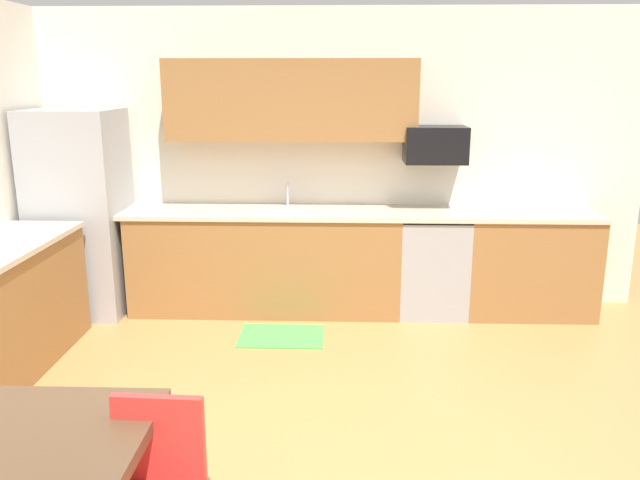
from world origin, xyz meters
TOP-DOWN VIEW (x-y plane):
  - ground_plane at (0.00, 0.00)m, footprint 12.00×12.00m
  - wall_back at (0.00, 2.65)m, footprint 5.80×0.10m
  - cabinet_run_back at (-0.54, 2.30)m, footprint 2.42×0.60m
  - cabinet_run_back_right at (1.83, 2.30)m, footprint 1.13×0.60m
  - countertop_back at (0.00, 2.30)m, footprint 4.80×0.64m
  - upper_cabinets_back at (-0.30, 2.43)m, footprint 2.20×0.34m
  - refrigerator at (-2.18, 2.22)m, footprint 0.76×0.70m
  - oven_range at (0.97, 2.30)m, footprint 0.60×0.60m
  - microwave at (0.97, 2.40)m, footprint 0.54×0.36m
  - sink_basin at (-0.35, 2.30)m, footprint 0.48×0.40m
  - sink_faucet at (-0.35, 2.48)m, footprint 0.02×0.02m
  - floor_mat at (-0.34, 1.65)m, footprint 0.70×0.50m

SIDE VIEW (x-z plane):
  - ground_plane at x=0.00m, z-range 0.00..0.00m
  - floor_mat at x=-0.34m, z-range 0.00..0.01m
  - cabinet_run_back at x=-0.54m, z-range 0.00..0.90m
  - cabinet_run_back_right at x=1.83m, z-range 0.00..0.90m
  - oven_range at x=0.97m, z-range 0.00..0.91m
  - sink_basin at x=-0.35m, z-range 0.81..0.95m
  - refrigerator at x=-2.18m, z-range 0.00..1.83m
  - countertop_back at x=0.00m, z-range 0.90..0.94m
  - sink_faucet at x=-0.35m, z-range 0.92..1.16m
  - wall_back at x=0.00m, z-range 0.00..2.70m
  - microwave at x=0.97m, z-range 1.36..1.68m
  - upper_cabinets_back at x=-0.30m, z-range 1.55..2.25m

